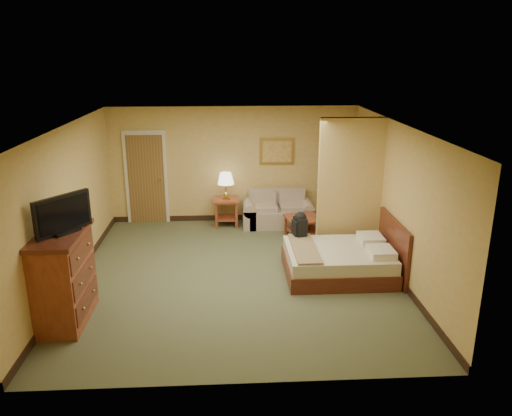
{
  "coord_description": "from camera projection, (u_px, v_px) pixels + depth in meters",
  "views": [
    {
      "loc": [
        -0.12,
        -7.97,
        3.73
      ],
      "look_at": [
        0.37,
        0.6,
        1.03
      ],
      "focal_mm": 35.0,
      "sensor_mm": 36.0,
      "label": 1
    }
  ],
  "objects": [
    {
      "name": "floor",
      "position": [
        237.0,
        275.0,
        8.72
      ],
      "size": [
        6.0,
        6.0,
        0.0
      ],
      "primitive_type": "plane",
      "color": "#4E5336",
      "rests_on": "ground"
    },
    {
      "name": "partition",
      "position": [
        350.0,
        187.0,
        9.33
      ],
      "size": [
        1.2,
        0.15,
        2.6
      ],
      "primitive_type": "cube",
      "color": "tan",
      "rests_on": "floor"
    },
    {
      "name": "side_table",
      "position": [
        226.0,
        208.0,
        11.11
      ],
      "size": [
        0.55,
        0.55,
        0.61
      ],
      "color": "maroon",
      "rests_on": "floor"
    },
    {
      "name": "door",
      "position": [
        146.0,
        178.0,
        11.13
      ],
      "size": [
        0.94,
        0.16,
        2.1
      ],
      "color": "beige",
      "rests_on": "floor"
    },
    {
      "name": "back_wall",
      "position": [
        233.0,
        165.0,
        11.19
      ],
      "size": [
        5.5,
        0.02,
        2.6
      ],
      "primitive_type": "cube",
      "color": "tan",
      "rests_on": "floor"
    },
    {
      "name": "tv",
      "position": [
        63.0,
        215.0,
        6.78
      ],
      "size": [
        0.57,
        0.74,
        0.53
      ],
      "rotation": [
        0.0,
        0.0,
        -0.64
      ],
      "color": "black",
      "rests_on": "dresser"
    },
    {
      "name": "loveseat",
      "position": [
        278.0,
        214.0,
        11.14
      ],
      "size": [
        1.57,
        0.73,
        0.79
      ],
      "color": "tan",
      "rests_on": "floor"
    },
    {
      "name": "bed",
      "position": [
        342.0,
        260.0,
        8.64
      ],
      "size": [
        1.89,
        1.54,
        0.99
      ],
      "color": "#4D1D11",
      "rests_on": "floor"
    },
    {
      "name": "coffee_table",
      "position": [
        303.0,
        223.0,
        10.38
      ],
      "size": [
        0.8,
        0.8,
        0.44
      ],
      "rotation": [
        0.0,
        0.0,
        0.18
      ],
      "color": "maroon",
      "rests_on": "floor"
    },
    {
      "name": "baseboard",
      "position": [
        234.0,
        217.0,
        11.55
      ],
      "size": [
        5.5,
        0.02,
        0.12
      ],
      "primitive_type": "cube",
      "color": "black",
      "rests_on": "floor"
    },
    {
      "name": "wall_picture",
      "position": [
        277.0,
        151.0,
        11.12
      ],
      "size": [
        0.77,
        0.04,
        0.6
      ],
      "color": "#B78E3F",
      "rests_on": "back_wall"
    },
    {
      "name": "table_lamp",
      "position": [
        226.0,
        179.0,
        10.91
      ],
      "size": [
        0.36,
        0.36,
        0.59
      ],
      "color": "#BA9B44",
      "rests_on": "side_table"
    },
    {
      "name": "dresser",
      "position": [
        63.0,
        277.0,
        7.05
      ],
      "size": [
        0.66,
        1.27,
        1.35
      ],
      "color": "maroon",
      "rests_on": "floor"
    },
    {
      "name": "right_wall",
      "position": [
        398.0,
        201.0,
        8.48
      ],
      "size": [
        0.02,
        6.0,
        2.6
      ],
      "primitive_type": "cube",
      "color": "tan",
      "rests_on": "floor"
    },
    {
      "name": "left_wall",
      "position": [
        68.0,
        206.0,
        8.18
      ],
      "size": [
        0.02,
        6.0,
        2.6
      ],
      "primitive_type": "cube",
      "color": "tan",
      "rests_on": "floor"
    },
    {
      "name": "backpack",
      "position": [
        300.0,
        224.0,
        9.05
      ],
      "size": [
        0.25,
        0.31,
        0.48
      ],
      "rotation": [
        0.0,
        0.0,
        0.24
      ],
      "color": "black",
      "rests_on": "bed"
    },
    {
      "name": "ceiling",
      "position": [
        235.0,
        126.0,
        7.94
      ],
      "size": [
        6.0,
        6.0,
        0.0
      ],
      "primitive_type": "plane",
      "rotation": [
        3.14,
        0.0,
        0.0
      ],
      "color": "white",
      "rests_on": "back_wall"
    }
  ]
}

